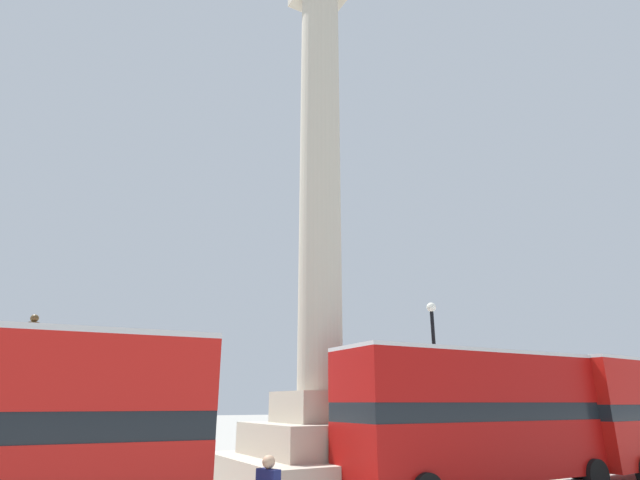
% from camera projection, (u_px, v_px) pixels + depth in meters
% --- Properties ---
extents(monument_column, '(6.24, 6.24, 22.75)m').
position_uv_depth(monument_column, '(320.00, 303.00, 18.77)').
color(monument_column, '#BCB29E').
rests_on(monument_column, ground_plane).
extents(bus_c, '(10.14, 2.97, 4.38)m').
position_uv_depth(bus_c, '(482.00, 413.00, 16.32)').
color(bus_c, '#A80F0C').
rests_on(bus_c, ground_plane).
extents(equestrian_statue, '(3.55, 2.94, 5.74)m').
position_uv_depth(equestrian_statue, '(14.00, 439.00, 16.47)').
color(equestrian_statue, '#BCB29E').
rests_on(equestrian_statue, ground_plane).
extents(street_lamp, '(0.36, 0.36, 6.43)m').
position_uv_depth(street_lamp, '(437.00, 389.00, 18.25)').
color(street_lamp, black).
rests_on(street_lamp, ground_plane).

